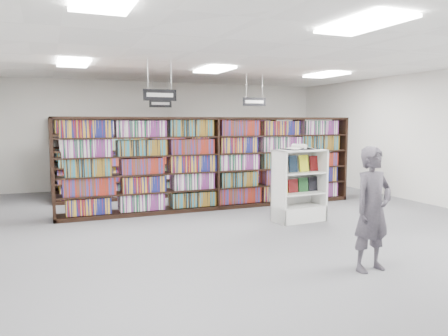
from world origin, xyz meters
name	(u,v)px	position (x,y,z in m)	size (l,w,h in m)	color
floor	(252,227)	(0.00, 0.00, 0.00)	(12.00, 12.00, 0.00)	#535258
ceiling	(253,56)	(0.00, 0.00, 3.20)	(10.00, 12.00, 0.10)	white
wall_back	(169,134)	(0.00, 6.00, 1.60)	(10.00, 0.10, 3.20)	silver
bookshelf_row_near	(214,163)	(0.00, 2.00, 1.05)	(7.00, 0.60, 2.10)	black
bookshelf_row_mid	(188,157)	(0.00, 4.00, 1.05)	(7.00, 0.60, 2.10)	black
bookshelf_row_far	(172,152)	(0.00, 5.70, 1.05)	(7.00, 0.60, 2.10)	black
aisle_sign_left	(160,94)	(-1.50, 1.00, 2.53)	(0.65, 0.02, 0.80)	#B2B2B7
aisle_sign_right	(254,101)	(1.50, 3.00, 2.53)	(0.65, 0.02, 0.80)	#B2B2B7
aisle_sign_center	(160,103)	(-0.50, 5.00, 2.53)	(0.65, 0.02, 0.80)	#B2B2B7
troffer_front_center	(363,24)	(0.00, -3.00, 3.16)	(0.60, 1.20, 0.04)	white
troffer_back_left	(73,63)	(-3.00, 2.00, 3.16)	(0.60, 1.20, 0.04)	white
troffer_back_center	(214,70)	(0.00, 2.00, 3.16)	(0.60, 1.20, 0.04)	white
troffer_back_right	(326,75)	(3.00, 2.00, 3.16)	(0.60, 1.20, 0.04)	white
endcap_display	(298,197)	(1.11, 0.16, 0.48)	(1.07, 0.60, 1.45)	silver
open_book	(300,148)	(1.14, 0.18, 1.48)	(0.77, 0.53, 0.13)	black
shopper	(373,209)	(0.45, -2.77, 0.84)	(0.61, 0.40, 1.68)	#4E4752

